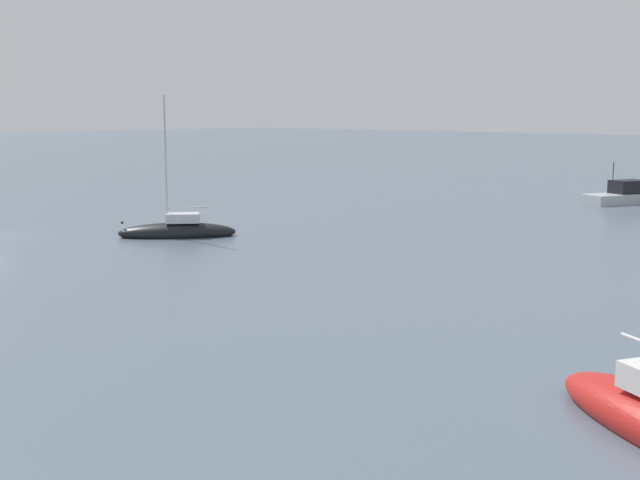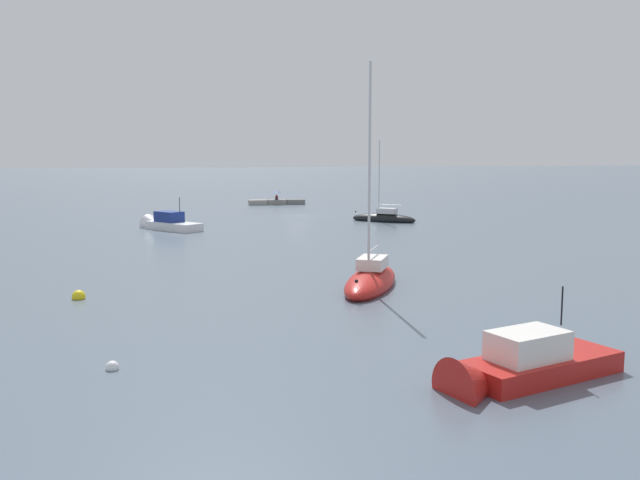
{
  "view_description": "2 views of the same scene",
  "coord_description": "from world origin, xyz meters",
  "px_view_note": "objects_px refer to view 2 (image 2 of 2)",
  "views": [
    {
      "loc": [
        21.74,
        47.99,
        7.55
      ],
      "look_at": [
        -6.72,
        21.22,
        1.34
      ],
      "focal_mm": 45.29,
      "sensor_mm": 36.0,
      "label": 1
    },
    {
      "loc": [
        13.38,
        77.23,
        7.37
      ],
      "look_at": [
        5.7,
        40.18,
        2.45
      ],
      "focal_mm": 38.21,
      "sensor_mm": 36.0,
      "label": 2
    }
  ],
  "objects_px": {
    "sailboat_red_far": "(371,280)",
    "motorboat_white_mid": "(166,225)",
    "person_seated_maroon_left": "(277,198)",
    "umbrella_open_navy": "(277,192)",
    "sailboat_black_outer": "(384,218)",
    "mooring_buoy_far": "(79,297)",
    "mooring_buoy_mid": "(112,367)",
    "motorboat_red_far": "(518,371)"
  },
  "relations": [
    {
      "from": "umbrella_open_navy",
      "to": "sailboat_red_far",
      "type": "height_order",
      "value": "sailboat_red_far"
    },
    {
      "from": "person_seated_maroon_left",
      "to": "sailboat_red_far",
      "type": "bearing_deg",
      "value": 98.0
    },
    {
      "from": "sailboat_black_outer",
      "to": "mooring_buoy_mid",
      "type": "bearing_deg",
      "value": -167.69
    },
    {
      "from": "sailboat_black_outer",
      "to": "motorboat_white_mid",
      "type": "relative_size",
      "value": 1.31
    },
    {
      "from": "motorboat_red_far",
      "to": "mooring_buoy_far",
      "type": "xyz_separation_m",
      "value": [
        15.6,
        -16.02,
        -0.27
      ]
    },
    {
      "from": "sailboat_red_far",
      "to": "motorboat_white_mid",
      "type": "height_order",
      "value": "sailboat_red_far"
    },
    {
      "from": "umbrella_open_navy",
      "to": "motorboat_white_mid",
      "type": "distance_m",
      "value": 31.74
    },
    {
      "from": "motorboat_white_mid",
      "to": "mooring_buoy_mid",
      "type": "xyz_separation_m",
      "value": [
        1.12,
        43.03,
        -0.34
      ]
    },
    {
      "from": "mooring_buoy_mid",
      "to": "mooring_buoy_far",
      "type": "xyz_separation_m",
      "value": [
        2.71,
        -12.02,
        0.04
      ]
    },
    {
      "from": "motorboat_white_mid",
      "to": "motorboat_red_far",
      "type": "bearing_deg",
      "value": -114.67
    },
    {
      "from": "motorboat_red_far",
      "to": "motorboat_white_mid",
      "type": "bearing_deg",
      "value": -4.22
    },
    {
      "from": "person_seated_maroon_left",
      "to": "sailboat_black_outer",
      "type": "xyz_separation_m",
      "value": [
        -7.87,
        25.52,
        -0.6
      ]
    },
    {
      "from": "sailboat_red_far",
      "to": "mooring_buoy_far",
      "type": "relative_size",
      "value": 18.47
    },
    {
      "from": "sailboat_black_outer",
      "to": "mooring_buoy_mid",
      "type": "xyz_separation_m",
      "value": [
        23.63,
        45.71,
        -0.27
      ]
    },
    {
      "from": "mooring_buoy_far",
      "to": "mooring_buoy_mid",
      "type": "bearing_deg",
      "value": 102.72
    },
    {
      "from": "mooring_buoy_mid",
      "to": "person_seated_maroon_left",
      "type": "bearing_deg",
      "value": -102.48
    },
    {
      "from": "person_seated_maroon_left",
      "to": "mooring_buoy_mid",
      "type": "height_order",
      "value": "person_seated_maroon_left"
    },
    {
      "from": "mooring_buoy_mid",
      "to": "mooring_buoy_far",
      "type": "distance_m",
      "value": 12.32
    },
    {
      "from": "sailboat_red_far",
      "to": "mooring_buoy_mid",
      "type": "distance_m",
      "value": 17.23
    },
    {
      "from": "mooring_buoy_mid",
      "to": "sailboat_red_far",
      "type": "bearing_deg",
      "value": -136.6
    },
    {
      "from": "motorboat_white_mid",
      "to": "sailboat_red_far",
      "type": "bearing_deg",
      "value": -108.64
    },
    {
      "from": "motorboat_white_mid",
      "to": "mooring_buoy_far",
      "type": "relative_size",
      "value": 10.13
    },
    {
      "from": "motorboat_red_far",
      "to": "mooring_buoy_mid",
      "type": "relative_size",
      "value": 15.2
    },
    {
      "from": "motorboat_white_mid",
      "to": "mooring_buoy_mid",
      "type": "distance_m",
      "value": 43.04
    },
    {
      "from": "umbrella_open_navy",
      "to": "mooring_buoy_mid",
      "type": "height_order",
      "value": "umbrella_open_navy"
    },
    {
      "from": "person_seated_maroon_left",
      "to": "motorboat_white_mid",
      "type": "bearing_deg",
      "value": 73.68
    },
    {
      "from": "sailboat_black_outer",
      "to": "mooring_buoy_far",
      "type": "xyz_separation_m",
      "value": [
        26.35,
        33.69,
        -0.23
      ]
    },
    {
      "from": "sailboat_black_outer",
      "to": "motorboat_white_mid",
      "type": "bearing_deg",
      "value": 136.45
    },
    {
      "from": "sailboat_black_outer",
      "to": "mooring_buoy_far",
      "type": "bearing_deg",
      "value": -178.37
    },
    {
      "from": "motorboat_red_far",
      "to": "mooring_buoy_far",
      "type": "distance_m",
      "value": 22.36
    },
    {
      "from": "mooring_buoy_far",
      "to": "sailboat_red_far",
      "type": "bearing_deg",
      "value": 179.3
    },
    {
      "from": "umbrella_open_navy",
      "to": "person_seated_maroon_left",
      "type": "bearing_deg",
      "value": -79.66
    },
    {
      "from": "mooring_buoy_far",
      "to": "motorboat_red_far",
      "type": "bearing_deg",
      "value": 134.25
    },
    {
      "from": "mooring_buoy_mid",
      "to": "motorboat_red_far",
      "type": "bearing_deg",
      "value": 162.78
    },
    {
      "from": "motorboat_white_mid",
      "to": "mooring_buoy_far",
      "type": "distance_m",
      "value": 31.24
    },
    {
      "from": "umbrella_open_navy",
      "to": "motorboat_white_mid",
      "type": "height_order",
      "value": "motorboat_white_mid"
    },
    {
      "from": "person_seated_maroon_left",
      "to": "umbrella_open_navy",
      "type": "height_order",
      "value": "umbrella_open_navy"
    },
    {
      "from": "mooring_buoy_far",
      "to": "person_seated_maroon_left",
      "type": "bearing_deg",
      "value": -107.33
    },
    {
      "from": "umbrella_open_navy",
      "to": "motorboat_red_far",
      "type": "xyz_separation_m",
      "value": [
        2.9,
        75.14,
        -1.41
      ]
    },
    {
      "from": "mooring_buoy_far",
      "to": "umbrella_open_navy",
      "type": "bearing_deg",
      "value": -107.37
    },
    {
      "from": "sailboat_red_far",
      "to": "mooring_buoy_far",
      "type": "bearing_deg",
      "value": 26.13
    },
    {
      "from": "motorboat_red_far",
      "to": "mooring_buoy_mid",
      "type": "height_order",
      "value": "motorboat_red_far"
    }
  ]
}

